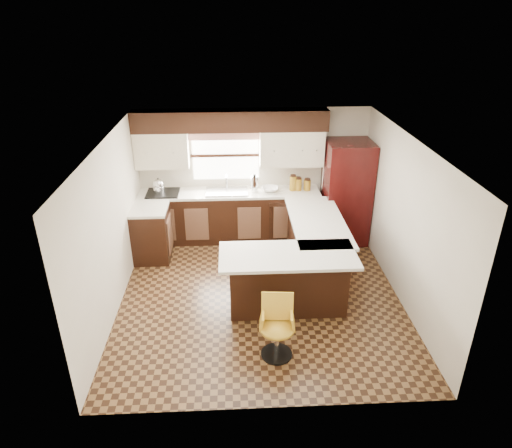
{
  "coord_description": "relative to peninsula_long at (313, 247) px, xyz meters",
  "views": [
    {
      "loc": [
        -0.37,
        -5.85,
        4.04
      ],
      "look_at": [
        -0.04,
        0.45,
        0.99
      ],
      "focal_mm": 32.0,
      "sensor_mm": 36.0,
      "label": 1
    }
  ],
  "objects": [
    {
      "name": "wall_left",
      "position": [
        -3.0,
        -0.62,
        0.75
      ],
      "size": [
        0.0,
        4.4,
        4.4
      ],
      "primitive_type": "plane",
      "rotation": [
        1.57,
        0.0,
        1.57
      ],
      "color": "beige",
      "rests_on": "floor"
    },
    {
      "name": "dishwasher",
      "position": [
        -0.35,
        0.99,
        -0.02
      ],
      "size": [
        0.58,
        0.03,
        0.78
      ],
      "primitive_type": "cube",
      "color": "black",
      "rests_on": "floor"
    },
    {
      "name": "ceiling",
      "position": [
        -0.9,
        -0.62,
        1.95
      ],
      "size": [
        4.4,
        4.4,
        0.0
      ],
      "primitive_type": "plane",
      "rotation": [
        3.14,
        0.0,
        0.0
      ],
      "color": "silver",
      "rests_on": "wall_back"
    },
    {
      "name": "counter_back",
      "position": [
        -1.35,
        1.28,
        0.47
      ],
      "size": [
        3.3,
        0.6,
        0.04
      ],
      "primitive_type": "cube",
      "color": "silver",
      "rests_on": "base_cab_back"
    },
    {
      "name": "canister_large",
      "position": [
        -0.19,
        1.3,
        0.63
      ],
      "size": [
        0.12,
        0.12,
        0.27
      ],
      "primitive_type": "cylinder",
      "color": "#936A17",
      "rests_on": "counter_back"
    },
    {
      "name": "base_cab_left",
      "position": [
        -2.7,
        0.62,
        0.0
      ],
      "size": [
        0.6,
        0.7,
        0.9
      ],
      "primitive_type": "cube",
      "color": "black",
      "rests_on": "floor"
    },
    {
      "name": "counter_pen_long",
      "position": [
        0.05,
        0.0,
        0.47
      ],
      "size": [
        0.84,
        1.95,
        0.04
      ],
      "primitive_type": "cube",
      "color": "silver",
      "rests_on": "peninsula_long"
    },
    {
      "name": "counter_left",
      "position": [
        -2.7,
        0.62,
        0.47
      ],
      "size": [
        0.6,
        0.7,
        0.04
      ],
      "primitive_type": "cube",
      "color": "silver",
      "rests_on": "base_cab_left"
    },
    {
      "name": "canister_small",
      "position": [
        0.08,
        1.3,
        0.59
      ],
      "size": [
        0.13,
        0.13,
        0.19
      ],
      "primitive_type": "cylinder",
      "color": "#936A17",
      "rests_on": "counter_back"
    },
    {
      "name": "mixing_bowl",
      "position": [
        -0.61,
        1.28,
        0.53
      ],
      "size": [
        0.34,
        0.34,
        0.08
      ],
      "primitive_type": "imported",
      "rotation": [
        0.0,
        0.0,
        -0.1
      ],
      "color": "white",
      "rests_on": "counter_back"
    },
    {
      "name": "cooktop",
      "position": [
        -2.55,
        1.25,
        0.51
      ],
      "size": [
        0.58,
        0.5,
        0.02
      ],
      "primitive_type": "cube",
      "color": "black",
      "rests_on": "counter_back"
    },
    {
      "name": "upper_cab_right",
      "position": [
        -0.22,
        1.4,
        1.27
      ],
      "size": [
        1.14,
        0.35,
        0.64
      ],
      "primitive_type": "cube",
      "color": "beige",
      "rests_on": "wall_back"
    },
    {
      "name": "soffit",
      "position": [
        -1.3,
        1.4,
        1.77
      ],
      "size": [
        3.4,
        0.35,
        0.36
      ],
      "primitive_type": "cube",
      "color": "black",
      "rests_on": "wall_back"
    },
    {
      "name": "bar_chair",
      "position": [
        -0.77,
        -1.98,
        -0.04
      ],
      "size": [
        0.47,
        0.47,
        0.82
      ],
      "primitive_type": null,
      "rotation": [
        0.0,
        0.0,
        -0.08
      ],
      "color": "gold",
      "rests_on": "floor"
    },
    {
      "name": "refrigerator",
      "position": [
        0.78,
        1.15,
        0.49
      ],
      "size": [
        0.81,
        0.77,
        1.88
      ],
      "primitive_type": "cube",
      "color": "black",
      "rests_on": "floor"
    },
    {
      "name": "counter_pen_return",
      "position": [
        -0.55,
        -1.06,
        0.47
      ],
      "size": [
        1.89,
        0.84,
        0.04
      ],
      "primitive_type": "cube",
      "color": "silver",
      "rests_on": "peninsula_return"
    },
    {
      "name": "base_cab_back",
      "position": [
        -1.35,
        1.28,
        0.0
      ],
      "size": [
        3.3,
        0.6,
        0.9
      ],
      "primitive_type": "cube",
      "color": "black",
      "rests_on": "floor"
    },
    {
      "name": "wall_right",
      "position": [
        1.2,
        -0.62,
        0.75
      ],
      "size": [
        0.0,
        4.4,
        4.4
      ],
      "primitive_type": "plane",
      "rotation": [
        1.57,
        0.0,
        -1.57
      ],
      "color": "beige",
      "rests_on": "floor"
    },
    {
      "name": "wall_front",
      "position": [
        -0.9,
        -2.83,
        0.75
      ],
      "size": [
        4.4,
        0.0,
        4.4
      ],
      "primitive_type": "plane",
      "rotation": [
        -1.57,
        0.0,
        0.0
      ],
      "color": "beige",
      "rests_on": "floor"
    },
    {
      "name": "wall_back",
      "position": [
        -0.9,
        1.58,
        0.75
      ],
      "size": [
        4.4,
        0.0,
        4.4
      ],
      "primitive_type": "plane",
      "rotation": [
        1.57,
        0.0,
        0.0
      ],
      "color": "beige",
      "rests_on": "floor"
    },
    {
      "name": "valance",
      "position": [
        -1.4,
        1.52,
        1.49
      ],
      "size": [
        1.3,
        0.06,
        0.18
      ],
      "primitive_type": "cube",
      "color": "#D19B93",
      "rests_on": "wall_back"
    },
    {
      "name": "percolator",
      "position": [
        -0.89,
        1.28,
        0.64
      ],
      "size": [
        0.13,
        0.13,
        0.29
      ],
      "primitive_type": "cylinder",
      "color": "silver",
      "rests_on": "counter_back"
    },
    {
      "name": "peninsula_long",
      "position": [
        0.0,
        0.0,
        0.0
      ],
      "size": [
        0.6,
        1.95,
        0.9
      ],
      "primitive_type": "cube",
      "color": "black",
      "rests_on": "floor"
    },
    {
      "name": "upper_cab_left",
      "position": [
        -2.52,
        1.4,
        1.27
      ],
      "size": [
        0.94,
        0.35,
        0.64
      ],
      "primitive_type": "cube",
      "color": "beige",
      "rests_on": "wall_back"
    },
    {
      "name": "canister_med",
      "position": [
        -0.09,
        1.3,
        0.61
      ],
      "size": [
        0.13,
        0.13,
        0.22
      ],
      "primitive_type": "cylinder",
      "color": "#936A17",
      "rests_on": "counter_back"
    },
    {
      "name": "sink",
      "position": [
        -1.4,
        1.25,
        0.51
      ],
      "size": [
        0.75,
        0.45,
        0.03
      ],
      "primitive_type": "cube",
      "color": "#B2B2B7",
      "rests_on": "counter_back"
    },
    {
      "name": "window_pane",
      "position": [
        -1.4,
        1.56,
        1.1
      ],
      "size": [
        1.2,
        0.02,
        0.9
      ],
      "primitive_type": "cube",
      "color": "white",
      "rests_on": "wall_back"
    },
    {
      "name": "peninsula_return",
      "position": [
        -0.53,
        -0.97,
        0.0
      ],
      "size": [
        1.65,
        0.6,
        0.9
      ],
      "primitive_type": "cube",
      "color": "black",
      "rests_on": "floor"
    },
    {
      "name": "floor",
      "position": [
        -0.9,
        -0.62,
        -0.45
      ],
      "size": [
        4.4,
        4.4,
        0.0
      ],
      "primitive_type": "plane",
      "color": "#49301A",
      "rests_on": "ground"
    },
    {
      "name": "kettle",
      "position": [
        -2.61,
        1.26,
        0.66
      ],
      "size": [
        0.2,
        0.2,
        0.27
      ],
      "primitive_type": null,
      "color": "silver",
      "rests_on": "cooktop"
    }
  ]
}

